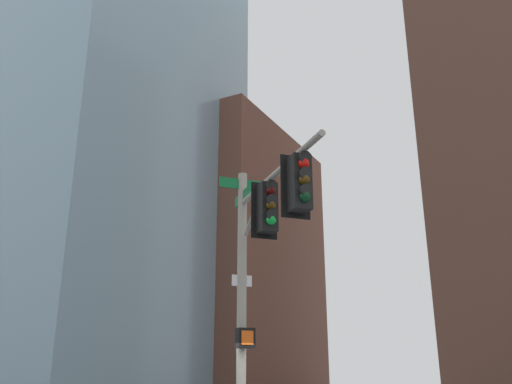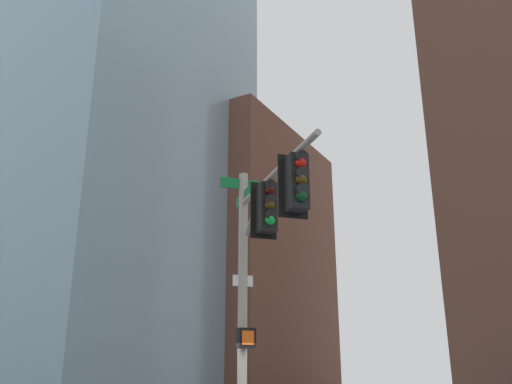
{
  "view_description": "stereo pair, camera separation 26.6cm",
  "coord_description": "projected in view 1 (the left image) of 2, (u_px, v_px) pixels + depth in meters",
  "views": [
    {
      "loc": [
        10.14,
        5.45,
        1.81
      ],
      "look_at": [
        0.27,
        0.26,
        5.57
      ],
      "focal_mm": 38.93,
      "sensor_mm": 36.0,
      "label": 1
    },
    {
      "loc": [
        10.01,
        5.68,
        1.81
      ],
      "look_at": [
        0.27,
        0.26,
        5.57
      ],
      "focal_mm": 38.93,
      "sensor_mm": 36.0,
      "label": 2
    }
  ],
  "objects": [
    {
      "name": "building_brick_farside",
      "position": [
        68.0,
        166.0,
        66.57
      ],
      "size": [
        23.89,
        15.69,
        52.05
      ],
      "primitive_type": "cube",
      "color": "brown",
      "rests_on": "ground_plane"
    },
    {
      "name": "building_glass_tower",
      "position": [
        92.0,
        85.0,
        60.09
      ],
      "size": [
        25.3,
        24.77,
        64.02
      ],
      "primitive_type": "cube",
      "color": "#8CB2C6",
      "rests_on": "ground_plane"
    },
    {
      "name": "signal_pole_assembly",
      "position": [
        263.0,
        248.0,
        11.01
      ],
      "size": [
        3.19,
        3.42,
        6.29
      ],
      "rotation": [
        0.0,
        0.0,
        0.83
      ],
      "color": "#9E998C",
      "rests_on": "ground_plane"
    },
    {
      "name": "building_brick_midblock",
      "position": [
        225.0,
        262.0,
        66.66
      ],
      "size": [
        22.68,
        16.92,
        30.32
      ],
      "primitive_type": "cube",
      "color": "brown",
      "rests_on": "ground_plane"
    }
  ]
}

